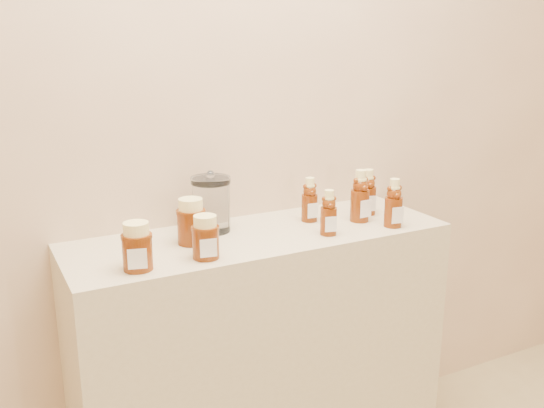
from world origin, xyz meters
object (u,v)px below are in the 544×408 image
honey_jar_left (137,246)px  bear_bottle_front_left (329,210)px  display_table (261,362)px  glass_canister (211,202)px  bear_bottle_back_left (310,197)px

honey_jar_left → bear_bottle_front_left: bearing=17.5°
display_table → glass_canister: bearing=142.3°
bear_bottle_back_left → honey_jar_left: (-0.62, -0.16, -0.02)m
display_table → honey_jar_left: size_ratio=9.26×
display_table → bear_bottle_front_left: (0.18, -0.10, 0.53)m
honey_jar_left → glass_canister: bearing=52.0°
honey_jar_left → glass_canister: (0.29, 0.21, 0.03)m
honey_jar_left → display_table: bearing=32.0°
bear_bottle_front_left → glass_canister: (-0.31, 0.20, 0.01)m
bear_bottle_back_left → glass_canister: glass_canister is taller
bear_bottle_back_left → bear_bottle_front_left: size_ratio=1.04×
bear_bottle_back_left → glass_canister: (-0.33, 0.05, 0.01)m
bear_bottle_back_left → honey_jar_left: bear_bottle_back_left is taller
bear_bottle_front_left → honey_jar_left: bear_bottle_front_left is taller
glass_canister → bear_bottle_front_left: bearing=-32.8°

